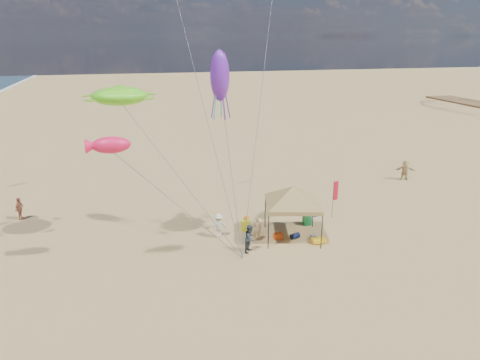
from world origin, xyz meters
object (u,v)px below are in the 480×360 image
(beach_cart, at_px, (319,240))
(person_far_a, at_px, (20,209))
(cooler_red, at_px, (278,236))
(canopy_tent, at_px, (293,188))
(chair_yellow, at_px, (246,226))
(person_near_c, at_px, (218,226))
(person_near_b, at_px, (250,238))
(cooler_blue, at_px, (312,214))
(chair_green, at_px, (307,220))
(person_near_a, at_px, (257,229))
(feather_flag, at_px, (335,193))
(person_far_c, at_px, (405,170))

(beach_cart, relative_size, person_far_a, 0.55)
(cooler_red, relative_size, person_far_a, 0.33)
(canopy_tent, relative_size, chair_yellow, 9.02)
(person_near_c, bearing_deg, person_near_b, 117.21)
(cooler_red, xyz_separation_m, chair_yellow, (-1.67, 1.77, 0.16))
(person_near_b, bearing_deg, person_near_c, 69.24)
(canopy_tent, bearing_deg, beach_cart, -42.86)
(person_near_b, bearing_deg, cooler_blue, -15.65)
(canopy_tent, xyz_separation_m, cooler_blue, (2.69, 2.91, -3.15))
(chair_green, relative_size, person_near_c, 0.44)
(cooler_red, height_order, person_near_a, person_near_a)
(person_near_b, relative_size, person_near_c, 1.07)
(cooler_blue, xyz_separation_m, person_near_b, (-5.80, -4.14, 0.67))
(canopy_tent, relative_size, person_far_a, 3.89)
(chair_yellow, relative_size, beach_cart, 0.78)
(feather_flag, bearing_deg, person_near_c, -172.21)
(cooler_red, relative_size, person_near_c, 0.34)
(feather_flag, bearing_deg, person_far_a, 166.72)
(beach_cart, xyz_separation_m, person_near_c, (-5.90, 2.44, 0.60))
(person_far_c, bearing_deg, person_near_b, -124.34)
(feather_flag, distance_m, beach_cart, 4.82)
(chair_green, bearing_deg, beach_cart, -97.60)
(person_far_c, bearing_deg, person_near_c, -132.37)
(cooler_red, height_order, cooler_blue, same)
(cooler_blue, xyz_separation_m, beach_cart, (-1.33, -4.17, 0.01))
(chair_green, bearing_deg, person_near_c, -175.82)
(person_far_a, bearing_deg, chair_green, -90.51)
(chair_yellow, xyz_separation_m, person_near_b, (-0.52, -2.95, 0.51))
(cooler_blue, relative_size, person_far_a, 0.33)
(beach_cart, distance_m, person_near_a, 3.95)
(feather_flag, distance_m, person_near_b, 8.11)
(cooler_blue, distance_m, chair_yellow, 5.41)
(feather_flag, xyz_separation_m, person_near_c, (-8.62, -1.18, -1.05))
(cooler_red, xyz_separation_m, cooler_blue, (3.61, 2.96, 0.00))
(person_near_a, relative_size, person_far_c, 0.87)
(cooler_blue, xyz_separation_m, person_near_a, (-4.98, -2.80, 0.61))
(canopy_tent, xyz_separation_m, cooler_red, (-0.92, -0.06, -3.15))
(chair_green, distance_m, person_far_c, 14.28)
(person_near_b, height_order, person_far_a, person_near_b)
(chair_green, bearing_deg, person_near_b, -149.33)
(beach_cart, relative_size, person_near_b, 0.53)
(beach_cart, bearing_deg, cooler_blue, 72.33)
(feather_flag, relative_size, person_near_b, 1.61)
(person_far_a, height_order, person_far_c, person_far_c)
(person_near_a, bearing_deg, person_near_c, -20.94)
(cooler_blue, relative_size, person_near_c, 0.34)
(chair_green, height_order, person_far_a, person_far_a)
(chair_yellow, distance_m, beach_cart, 4.95)
(cooler_blue, distance_m, person_near_b, 7.16)
(person_far_c, bearing_deg, canopy_tent, -122.61)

